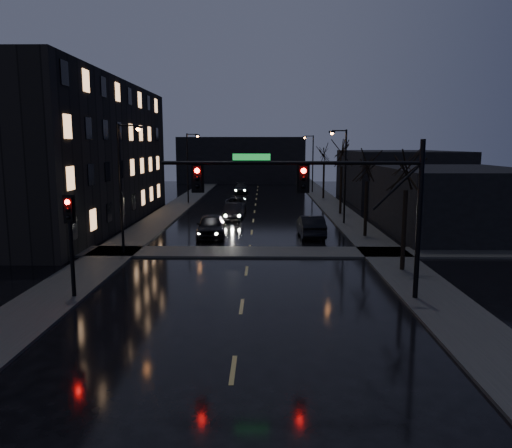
{
  "coord_description": "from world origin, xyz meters",
  "views": [
    {
      "loc": [
        0.91,
        -12.26,
        6.78
      ],
      "look_at": [
        0.57,
        10.1,
        3.2
      ],
      "focal_mm": 35.0,
      "sensor_mm": 36.0,
      "label": 1
    }
  ],
  "objects_px": {
    "oncoming_car_c": "(235,204)",
    "oncoming_car_d": "(241,188)",
    "oncoming_car_a": "(211,226)",
    "lead_car": "(311,226)",
    "oncoming_car_b": "(234,211)"
  },
  "relations": [
    {
      "from": "oncoming_car_d",
      "to": "lead_car",
      "type": "distance_m",
      "value": 33.44
    },
    {
      "from": "oncoming_car_b",
      "to": "lead_car",
      "type": "xyz_separation_m",
      "value": [
        6.22,
        -8.55,
        0.07
      ]
    },
    {
      "from": "oncoming_car_a",
      "to": "oncoming_car_b",
      "type": "xyz_separation_m",
      "value": [
        1.16,
        8.75,
        -0.12
      ]
    },
    {
      "from": "oncoming_car_d",
      "to": "lead_car",
      "type": "relative_size",
      "value": 1.01
    },
    {
      "from": "oncoming_car_a",
      "to": "oncoming_car_b",
      "type": "relative_size",
      "value": 1.12
    },
    {
      "from": "lead_car",
      "to": "oncoming_car_c",
      "type": "bearing_deg",
      "value": -68.82
    },
    {
      "from": "oncoming_car_b",
      "to": "lead_car",
      "type": "height_order",
      "value": "lead_car"
    },
    {
      "from": "oncoming_car_a",
      "to": "oncoming_car_d",
      "type": "bearing_deg",
      "value": 85.8
    },
    {
      "from": "oncoming_car_c",
      "to": "lead_car",
      "type": "height_order",
      "value": "lead_car"
    },
    {
      "from": "oncoming_car_d",
      "to": "lead_car",
      "type": "bearing_deg",
      "value": -82.7
    },
    {
      "from": "oncoming_car_c",
      "to": "lead_car",
      "type": "distance_m",
      "value": 16.3
    },
    {
      "from": "oncoming_car_c",
      "to": "oncoming_car_d",
      "type": "bearing_deg",
      "value": 87.33
    },
    {
      "from": "oncoming_car_b",
      "to": "lead_car",
      "type": "distance_m",
      "value": 10.57
    },
    {
      "from": "oncoming_car_a",
      "to": "lead_car",
      "type": "relative_size",
      "value": 1.02
    },
    {
      "from": "lead_car",
      "to": "oncoming_car_a",
      "type": "bearing_deg",
      "value": -0.46
    }
  ]
}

